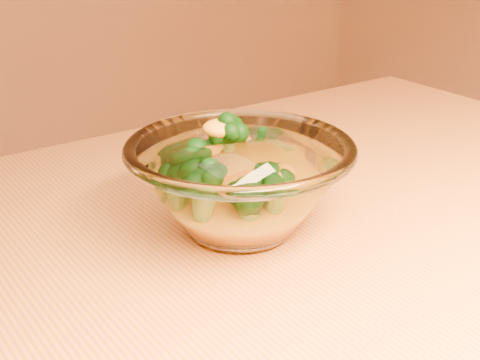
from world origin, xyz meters
The scene contains 3 objects.
glass_bowl centered at (0.11, 0.11, 0.79)m, with size 0.19×0.19×0.08m.
cheese_sauce centered at (0.11, 0.11, 0.78)m, with size 0.11×0.11×0.03m, color orange.
broccoli_heap centered at (0.10, 0.12, 0.81)m, with size 0.13×0.10×0.07m.
Camera 1 is at (-0.17, -0.30, 1.01)m, focal length 50.00 mm.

